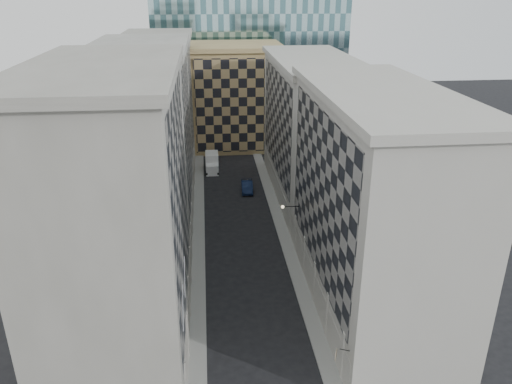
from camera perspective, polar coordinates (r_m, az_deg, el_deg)
sidewalk_west at (r=62.19m, az=-6.57°, el=-4.94°), size 1.50×100.00×0.15m
sidewalk_east at (r=62.83m, az=3.07°, el=-4.51°), size 1.50×100.00×0.15m
bldg_left_a at (r=40.56m, az=-15.39°, el=-2.84°), size 10.80×22.80×23.70m
bldg_left_b at (r=61.14m, az=-12.33°, el=5.59°), size 10.80×22.80×22.70m
bldg_left_c at (r=82.46m, az=-10.81°, el=9.72°), size 10.80×22.80×21.70m
bldg_right_a at (r=46.57m, az=13.02°, el=-1.24°), size 10.80×26.80×20.70m
bldg_right_b at (r=71.31m, az=6.28°, el=7.16°), size 10.80×28.80×19.70m
tan_block at (r=95.23m, az=-2.30°, el=10.95°), size 16.80×14.80×18.80m
flagpoles_left at (r=37.50m, az=-8.26°, el=-11.16°), size 0.10×6.33×2.33m
bracket_lamp at (r=54.71m, az=3.25°, el=-1.70°), size 1.98×0.36×0.36m
box_truck at (r=83.24m, az=-5.05°, el=3.28°), size 2.14×5.20×2.85m
dark_car at (r=74.64m, az=-1.03°, el=0.66°), size 1.85×4.82×1.57m
shop_sign at (r=38.62m, az=9.23°, el=-17.83°), size 1.14×0.61×0.72m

